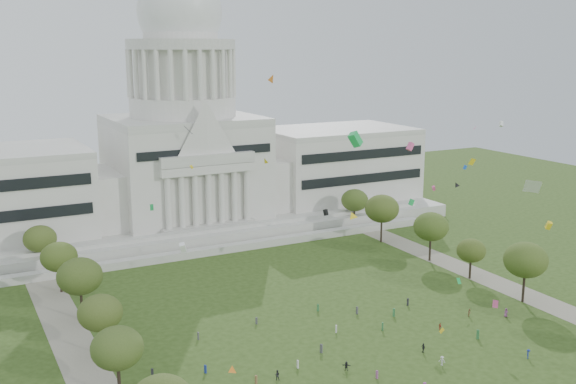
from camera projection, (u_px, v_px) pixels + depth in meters
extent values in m
plane|color=#2E4616|center=(411.00, 380.00, 113.70)|extent=(400.00, 400.00, 0.00)
cube|color=#B7B5AC|center=(186.00, 218.00, 212.87)|extent=(160.00, 60.00, 4.00)
cube|color=#B7B5AC|center=(226.00, 249.00, 184.50)|extent=(130.00, 3.00, 2.00)
cube|color=#B7B5AC|center=(215.00, 236.00, 191.11)|extent=(140.00, 3.00, 5.00)
cube|color=beige|center=(336.00, 165.00, 234.17)|extent=(50.00, 34.00, 22.00)
cube|color=beige|center=(99.00, 198.00, 195.92)|extent=(12.00, 26.00, 16.00)
cube|color=beige|center=(266.00, 181.00, 220.39)|extent=(12.00, 26.00, 16.00)
cube|color=beige|center=(185.00, 169.00, 208.62)|extent=(44.00, 38.00, 28.00)
cube|color=beige|center=(208.00, 169.00, 190.62)|extent=(28.00, 3.00, 2.40)
cube|color=black|center=(364.00, 167.00, 218.85)|extent=(46.00, 0.40, 11.00)
cylinder|color=beige|center=(183.00, 106.00, 204.52)|extent=(32.00, 32.00, 6.00)
cylinder|color=beige|center=(182.00, 73.00, 202.40)|extent=(28.00, 28.00, 14.00)
cylinder|color=#B7B5AC|center=(181.00, 44.00, 200.60)|extent=(32.40, 32.40, 3.00)
cylinder|color=beige|center=(180.00, 25.00, 199.44)|extent=(22.00, 22.00, 8.00)
ellipsoid|color=silver|center=(180.00, 11.00, 198.59)|extent=(25.00, 25.00, 26.20)
cube|color=gray|center=(85.00, 368.00, 117.93)|extent=(8.00, 160.00, 0.04)
cube|color=gray|center=(494.00, 282.00, 161.42)|extent=(8.00, 160.00, 0.04)
cylinder|color=black|center=(119.00, 382.00, 107.70)|extent=(0.56, 0.56, 5.47)
ellipsoid|color=#374F1C|center=(117.00, 348.00, 106.47)|extent=(8.42, 8.42, 6.89)
cylinder|color=black|center=(523.00, 288.00, 148.15)|extent=(0.56, 0.56, 6.20)
ellipsoid|color=#385118|center=(526.00, 260.00, 146.76)|extent=(9.55, 9.55, 7.82)
cylinder|color=black|center=(102.00, 342.00, 122.54)|extent=(0.56, 0.56, 5.27)
ellipsoid|color=#3D4D1B|center=(100.00, 313.00, 121.36)|extent=(8.12, 8.12, 6.65)
cylinder|color=black|center=(470.00, 270.00, 163.19)|extent=(0.56, 0.56, 4.56)
ellipsoid|color=#3A4C15|center=(471.00, 251.00, 162.17)|extent=(7.01, 7.01, 5.74)
cylinder|color=black|center=(82.00, 306.00, 138.48)|extent=(0.56, 0.56, 6.03)
ellipsoid|color=#314617|center=(80.00, 276.00, 137.13)|extent=(9.29, 9.29, 7.60)
cylinder|color=black|center=(430.00, 250.00, 176.68)|extent=(0.56, 0.56, 5.97)
ellipsoid|color=#355117|center=(431.00, 227.00, 175.34)|extent=(9.19, 9.19, 7.52)
cylinder|color=black|center=(61.00, 281.00, 154.14)|extent=(0.56, 0.56, 5.41)
ellipsoid|color=#384E16|center=(59.00, 257.00, 152.92)|extent=(8.33, 8.33, 6.81)
cylinder|color=black|center=(381.00, 231.00, 193.51)|extent=(0.56, 0.56, 6.37)
ellipsoid|color=#3C4E18|center=(382.00, 209.00, 192.08)|extent=(9.82, 9.82, 8.03)
cylinder|color=black|center=(42.00, 260.00, 169.10)|extent=(0.56, 0.56, 5.32)
ellipsoid|color=#3B4C18|center=(40.00, 239.00, 167.91)|extent=(8.19, 8.19, 6.70)
cylinder|color=black|center=(354.00, 218.00, 210.26)|extent=(0.56, 0.56, 5.47)
ellipsoid|color=#334C17|center=(355.00, 200.00, 209.04)|extent=(8.42, 8.42, 6.89)
imported|color=#994C8C|center=(506.00, 313.00, 140.27)|extent=(1.07, 0.90, 1.88)
imported|color=olive|center=(470.00, 313.00, 140.58)|extent=(0.95, 0.86, 1.67)
imported|color=silver|center=(442.00, 361.00, 118.94)|extent=(1.09, 1.27, 1.75)
imported|color=#26262B|center=(423.00, 348.00, 124.01)|extent=(0.63, 1.08, 1.80)
imported|color=#26262B|center=(346.00, 366.00, 117.08)|extent=(1.58, 1.42, 1.65)
imported|color=#26262B|center=(277.00, 375.00, 113.72)|extent=(1.02, 0.90, 1.78)
imported|color=navy|center=(528.00, 354.00, 121.52)|extent=(1.26, 1.21, 1.79)
imported|color=#B21E1E|center=(440.00, 326.00, 134.04)|extent=(0.52, 0.84, 1.36)
cube|color=#26262B|center=(408.00, 302.00, 146.44)|extent=(0.50, 0.40, 1.63)
cube|color=olive|center=(256.00, 380.00, 112.41)|extent=(0.37, 0.46, 1.51)
cube|color=#4C4C51|center=(198.00, 336.00, 129.34)|extent=(0.27, 0.42, 1.54)
cube|color=#4C4C51|center=(256.00, 321.00, 136.63)|extent=(0.44, 0.44, 1.45)
cube|color=#26262B|center=(152.00, 373.00, 114.75)|extent=(0.48, 0.40, 1.54)
cube|color=#994C8C|center=(377.00, 375.00, 114.23)|extent=(0.29, 0.41, 1.45)
cube|color=#33723F|center=(394.00, 313.00, 140.47)|extent=(0.55, 0.52, 1.77)
cube|color=#4C4C51|center=(357.00, 310.00, 141.80)|extent=(0.35, 0.47, 1.62)
cube|color=#33723F|center=(478.00, 334.00, 129.63)|extent=(0.55, 0.58, 1.88)
cube|color=silver|center=(336.00, 329.00, 132.61)|extent=(0.46, 0.48, 1.55)
cube|color=silver|center=(298.00, 364.00, 117.92)|extent=(0.25, 0.40, 1.48)
cube|color=#33723F|center=(383.00, 326.00, 133.63)|extent=(0.50, 0.50, 1.65)
cube|color=#33723F|center=(318.00, 308.00, 143.35)|extent=(0.49, 0.48, 1.59)
cube|color=#4C4C51|center=(321.00, 349.00, 123.78)|extent=(0.46, 0.53, 1.72)
cube|color=navy|center=(205.00, 369.00, 116.12)|extent=(0.41, 0.47, 1.49)
cube|color=#33723F|center=(127.00, 358.00, 120.14)|extent=(0.28, 0.42, 1.51)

